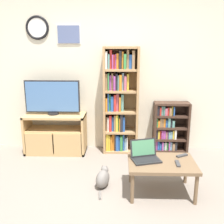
{
  "coord_description": "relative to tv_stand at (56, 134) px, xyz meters",
  "views": [
    {
      "loc": [
        0.23,
        -2.46,
        1.79
      ],
      "look_at": [
        0.11,
        1.07,
        0.87
      ],
      "focal_mm": 42.0,
      "sensor_mm": 36.0,
      "label": 1
    }
  ],
  "objects": [
    {
      "name": "ground_plane",
      "position": [
        0.86,
        -1.68,
        -0.33
      ],
      "size": [
        18.0,
        18.0,
        0.0
      ],
      "primitive_type": "plane",
      "color": "gray"
    },
    {
      "name": "remote_far_from_laptop",
      "position": [
        1.87,
        -1.04,
        0.09
      ],
      "size": [
        0.16,
        0.12,
        0.02
      ],
      "rotation": [
        0.0,
        0.0,
        5.24
      ],
      "color": "#38383A",
      "rests_on": "coffee_table"
    },
    {
      "name": "bookshelf_short",
      "position": [
        1.91,
        0.13,
        0.08
      ],
      "size": [
        0.58,
        0.26,
        0.85
      ],
      "color": "#3D281E",
      "rests_on": "ground_plane"
    },
    {
      "name": "laptop",
      "position": [
        1.39,
        -1.15,
        0.14
      ],
      "size": [
        0.39,
        0.34,
        0.24
      ],
      "rotation": [
        0.0,
        0.0,
        0.28
      ],
      "color": "#232326",
      "rests_on": "coffee_table"
    },
    {
      "name": "cat",
      "position": [
        0.87,
        -1.1,
        -0.21
      ],
      "size": [
        0.23,
        0.45,
        0.27
      ],
      "rotation": [
        0.0,
        0.0,
        -0.3
      ],
      "color": "slate",
      "rests_on": "ground_plane"
    },
    {
      "name": "television",
      "position": [
        -0.03,
        0.03,
        0.62
      ],
      "size": [
        0.9,
        0.18,
        0.57
      ],
      "color": "black",
      "rests_on": "tv_stand"
    },
    {
      "name": "wall_back",
      "position": [
        0.85,
        0.29,
        0.98
      ],
      "size": [
        6.33,
        0.09,
        2.6
      ],
      "color": "beige",
      "rests_on": "ground_plane"
    },
    {
      "name": "bookshelf_tall",
      "position": [
        1.06,
        0.11,
        0.55
      ],
      "size": [
        0.57,
        0.32,
        1.75
      ],
      "color": "tan",
      "rests_on": "ground_plane"
    },
    {
      "name": "coffee_table",
      "position": [
        1.59,
        -1.21,
        0.03
      ],
      "size": [
        0.81,
        0.57,
        0.41
      ],
      "color": "brown",
      "rests_on": "ground_plane"
    },
    {
      "name": "tv_stand",
      "position": [
        0.0,
        0.0,
        0.0
      ],
      "size": [
        1.0,
        0.45,
        0.66
      ],
      "color": "tan",
      "rests_on": "ground_plane"
    },
    {
      "name": "remote_near_laptop",
      "position": [
        1.77,
        -1.27,
        0.09
      ],
      "size": [
        0.05,
        0.16,
        0.02
      ],
      "rotation": [
        0.0,
        0.0,
        6.25
      ],
      "color": "#38383A",
      "rests_on": "coffee_table"
    }
  ]
}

